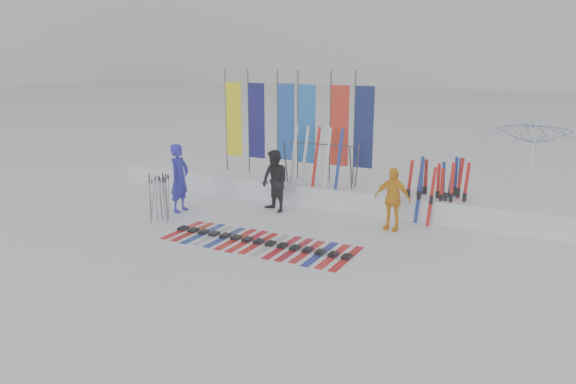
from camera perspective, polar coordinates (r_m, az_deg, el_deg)
The scene contains 11 objects.
ground at distance 12.67m, azimuth -4.15°, elevation -5.85°, with size 120.00×120.00×0.00m, color white.
snow_bank at distance 16.51m, azimuth 4.17°, elevation -0.04°, with size 14.00×1.60×0.60m, color white.
person_blue at distance 15.69m, azimuth -10.96°, elevation 1.40°, with size 0.69×0.45×1.88m, color #1E21B2.
person_black at distance 15.42m, azimuth -1.34°, elevation 1.11°, with size 0.83×0.65×1.71m, color black.
person_yellow at distance 14.05m, azimuth 10.54°, elevation -0.69°, with size 0.92×0.38×1.58m, color #FFA810.
tent_canopy at distance 15.76m, azimuth 23.51°, elevation 1.97°, with size 2.89×2.95×2.65m, color white.
ski_row at distance 13.03m, azimuth -2.93°, elevation -5.10°, with size 4.52×1.69×0.07m.
pole_cluster at distance 15.00m, azimuth -12.82°, elevation -0.60°, with size 0.71×0.79×1.25m.
feather_flags at distance 16.79m, azimuth 0.72°, elevation 6.98°, with size 4.88×0.20×3.20m.
ski_rack at distance 15.95m, azimuth 3.37°, elevation 3.46°, with size 2.04×0.80×1.23m.
upright_skis at distance 15.08m, azimuth 15.05°, elevation 0.08°, with size 1.47×1.06×1.68m.
Camera 1 is at (6.26, -10.14, 4.29)m, focal length 35.00 mm.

